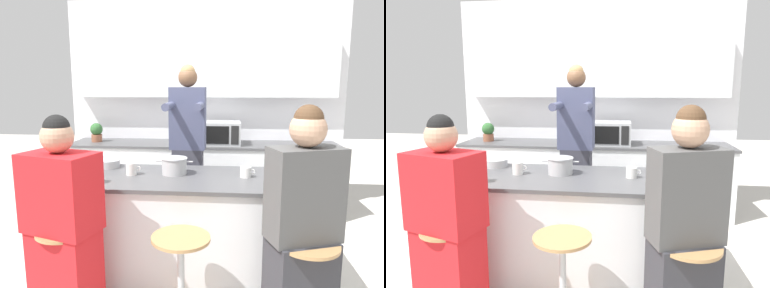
% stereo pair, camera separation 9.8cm
% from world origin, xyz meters
% --- Properties ---
extents(ground_plane, '(16.00, 16.00, 0.00)m').
position_xyz_m(ground_plane, '(0.00, 0.00, 0.00)').
color(ground_plane, beige).
extents(wall_back, '(3.63, 0.22, 2.70)m').
position_xyz_m(wall_back, '(0.00, 1.94, 1.54)').
color(wall_back, white).
rests_on(wall_back, ground_plane).
extents(back_counter, '(3.37, 0.63, 0.88)m').
position_xyz_m(back_counter, '(0.00, 1.64, 0.44)').
color(back_counter, silver).
rests_on(back_counter, ground_plane).
extents(kitchen_island, '(1.87, 0.78, 0.89)m').
position_xyz_m(kitchen_island, '(0.00, 0.00, 0.45)').
color(kitchen_island, black).
rests_on(kitchen_island, ground_plane).
extents(bar_stool_leftmost, '(0.38, 0.38, 0.70)m').
position_xyz_m(bar_stool_leftmost, '(-0.75, -0.64, 0.37)').
color(bar_stool_leftmost, tan).
rests_on(bar_stool_leftmost, ground_plane).
extents(bar_stool_center, '(0.38, 0.38, 0.70)m').
position_xyz_m(bar_stool_center, '(0.00, -0.68, 0.37)').
color(bar_stool_center, tan).
rests_on(bar_stool_center, ground_plane).
extents(person_cooking, '(0.36, 0.56, 1.80)m').
position_xyz_m(person_cooking, '(-0.10, 0.72, 0.91)').
color(person_cooking, '#383842').
rests_on(person_cooking, ground_plane).
extents(person_wrapped_blanket, '(0.51, 0.41, 1.43)m').
position_xyz_m(person_wrapped_blanket, '(-0.76, -0.65, 0.68)').
color(person_wrapped_blanket, red).
rests_on(person_wrapped_blanket, ground_plane).
extents(person_seated_near, '(0.47, 0.37, 1.50)m').
position_xyz_m(person_seated_near, '(0.72, -0.65, 0.69)').
color(person_seated_near, '#333338').
rests_on(person_seated_near, ground_plane).
extents(cooking_pot, '(0.30, 0.21, 0.14)m').
position_xyz_m(cooking_pot, '(-0.14, 0.07, 0.96)').
color(cooking_pot, '#B7BABC').
rests_on(cooking_pot, kitchen_island).
extents(fruit_bowl, '(0.21, 0.21, 0.07)m').
position_xyz_m(fruit_bowl, '(-0.76, 0.25, 0.92)').
color(fruit_bowl, '#B7BABC').
rests_on(fruit_bowl, kitchen_island).
extents(coffee_cup_near, '(0.12, 0.09, 0.08)m').
position_xyz_m(coffee_cup_near, '(0.43, 0.02, 0.93)').
color(coffee_cup_near, white).
rests_on(coffee_cup_near, kitchen_island).
extents(coffee_cup_far, '(0.12, 0.09, 0.10)m').
position_xyz_m(coffee_cup_far, '(-0.48, 0.02, 0.94)').
color(coffee_cup_far, white).
rests_on(coffee_cup_far, kitchen_island).
extents(juice_carton, '(0.08, 0.08, 0.19)m').
position_xyz_m(juice_carton, '(-0.73, -0.26, 0.98)').
color(juice_carton, gold).
rests_on(juice_carton, kitchen_island).
extents(microwave, '(0.50, 0.39, 0.28)m').
position_xyz_m(microwave, '(0.21, 1.60, 1.02)').
color(microwave, '#B2B5B7').
rests_on(microwave, back_counter).
extents(potted_plant, '(0.16, 0.16, 0.24)m').
position_xyz_m(potted_plant, '(-1.38, 1.64, 1.01)').
color(potted_plant, '#93563D').
rests_on(potted_plant, back_counter).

